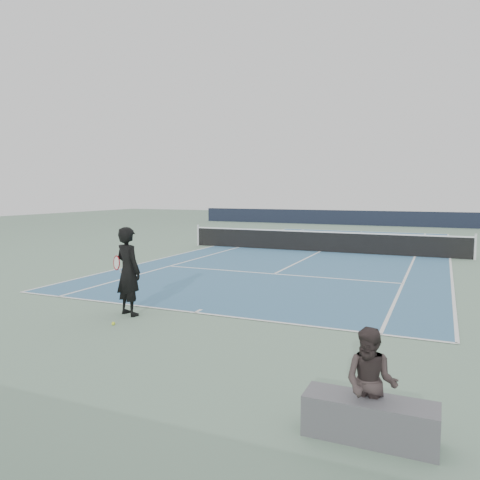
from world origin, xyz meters
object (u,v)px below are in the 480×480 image
at_px(tennis_player, 128,271).
at_px(spectator_bench, 370,400).
at_px(tennis_net, 320,241).
at_px(tennis_ball, 113,324).

distance_m(tennis_player, spectator_bench, 6.69).
xyz_separation_m(tennis_net, tennis_ball, (-1.09, -13.42, -0.47)).
bearing_deg(spectator_bench, tennis_net, 105.72).
height_order(tennis_ball, spectator_bench, spectator_bench).
bearing_deg(tennis_player, spectator_bench, -29.85).
xyz_separation_m(tennis_ball, spectator_bench, (5.57, -2.49, 0.42)).
bearing_deg(tennis_net, tennis_player, -95.90).
height_order(tennis_player, spectator_bench, tennis_player).
relative_size(tennis_ball, spectator_bench, 0.05).
bearing_deg(tennis_player, tennis_ball, -75.84).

